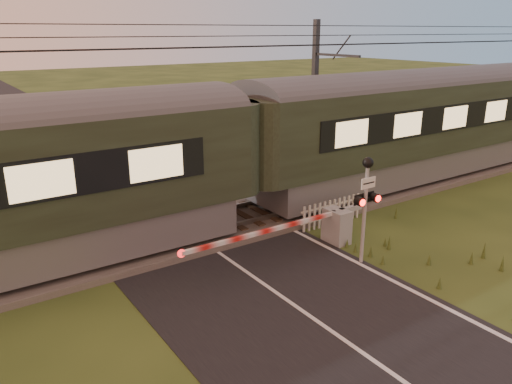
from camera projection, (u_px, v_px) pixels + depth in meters
ground at (336, 335)px, 10.23m from camera, size 160.00×160.00×0.00m
road at (344, 340)px, 10.06m from camera, size 6.00×140.00×0.03m
track_bed at (190, 232)px, 15.32m from camera, size 140.00×3.40×0.39m
overhead_wires at (182, 39)px, 13.57m from camera, size 120.00×0.62×0.62m
train at (238, 151)px, 15.54m from camera, size 44.95×3.10×4.19m
boom_gate at (330, 226)px, 14.41m from camera, size 6.02×0.78×1.04m
crossing_signal at (366, 192)px, 12.82m from camera, size 0.74×0.33×2.92m
picket_fence at (332, 212)px, 15.90m from camera, size 2.49×0.07×0.85m
catenary_mast at (315, 100)px, 19.69m from camera, size 0.20×2.45×6.36m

